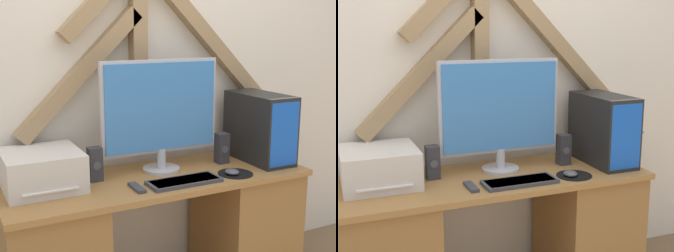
% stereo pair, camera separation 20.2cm
% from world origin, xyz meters
% --- Properties ---
extents(wall_back, '(6.40, 0.13, 2.70)m').
position_xyz_m(wall_back, '(0.00, 0.61, 1.35)').
color(wall_back, silver).
rests_on(wall_back, ground_plane).
extents(desk, '(1.58, 0.56, 0.71)m').
position_xyz_m(desk, '(0.00, 0.28, 0.37)').
color(desk, olive).
rests_on(desk, ground_plane).
extents(monitor, '(0.65, 0.20, 0.59)m').
position_xyz_m(monitor, '(0.06, 0.36, 1.03)').
color(monitor, '#B7B7BC').
rests_on(monitor, desk).
extents(keyboard, '(0.37, 0.14, 0.02)m').
position_xyz_m(keyboard, '(0.07, 0.12, 0.72)').
color(keyboard, '#3D3D42').
rests_on(keyboard, desk).
extents(mousepad, '(0.18, 0.18, 0.00)m').
position_xyz_m(mousepad, '(0.38, 0.13, 0.71)').
color(mousepad, black).
rests_on(mousepad, desk).
extents(mouse, '(0.07, 0.08, 0.03)m').
position_xyz_m(mouse, '(0.35, 0.12, 0.73)').
color(mouse, '#4C4C51').
rests_on(mouse, mousepad).
extents(computer_tower, '(0.20, 0.43, 0.38)m').
position_xyz_m(computer_tower, '(0.65, 0.29, 0.90)').
color(computer_tower, black).
rests_on(computer_tower, desk).
extents(printer, '(0.36, 0.37, 0.18)m').
position_xyz_m(printer, '(-0.56, 0.36, 0.80)').
color(printer, beige).
rests_on(printer, desk).
extents(speaker_left, '(0.07, 0.07, 0.17)m').
position_xyz_m(speaker_left, '(-0.30, 0.35, 0.79)').
color(speaker_left, '#2D2D33').
rests_on(speaker_left, desk).
extents(speaker_right, '(0.07, 0.07, 0.17)m').
position_xyz_m(speaker_right, '(0.43, 0.33, 0.79)').
color(speaker_right, '#2D2D33').
rests_on(speaker_right, desk).
extents(remote_control, '(0.04, 0.14, 0.02)m').
position_xyz_m(remote_control, '(-0.17, 0.14, 0.72)').
color(remote_control, '#38383D').
rests_on(remote_control, desk).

